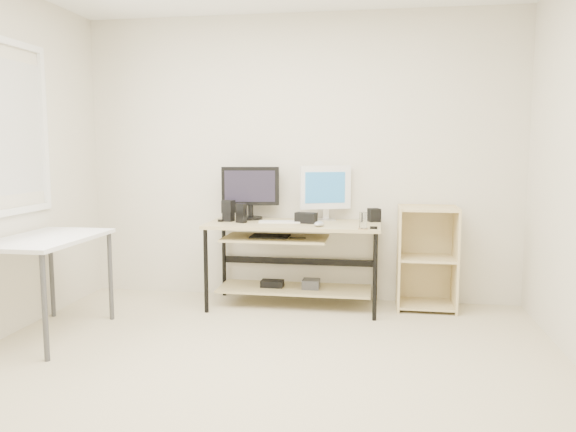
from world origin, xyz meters
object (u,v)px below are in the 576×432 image
(audio_controller, at_px, (241,213))
(shelf_unit, at_px, (426,257))
(side_table, at_px, (46,248))
(desk, at_px, (291,247))
(black_monitor, at_px, (250,189))
(white_imac, at_px, (325,189))

(audio_controller, bearing_deg, shelf_unit, 32.93)
(side_table, bearing_deg, shelf_unit, 23.33)
(desk, height_order, audio_controller, audio_controller)
(desk, height_order, shelf_unit, shelf_unit)
(black_monitor, height_order, white_imac, white_imac)
(black_monitor, bearing_deg, white_imac, -6.83)
(side_table, relative_size, audio_controller, 5.88)
(shelf_unit, xyz_separation_m, black_monitor, (-1.58, 0.03, 0.57))
(black_monitor, height_order, audio_controller, black_monitor)
(desk, bearing_deg, audio_controller, -170.47)
(desk, bearing_deg, white_imac, 35.76)
(desk, distance_m, shelf_unit, 1.19)
(white_imac, distance_m, audio_controller, 0.78)
(black_monitor, xyz_separation_m, white_imac, (0.68, 0.02, 0.01))
(desk, xyz_separation_m, audio_controller, (-0.42, -0.07, 0.30))
(desk, xyz_separation_m, side_table, (-1.65, -1.06, 0.13))
(shelf_unit, bearing_deg, white_imac, 177.25)
(desk, distance_m, side_table, 1.97)
(desk, bearing_deg, black_monitor, 155.10)
(white_imac, bearing_deg, audio_controller, 179.52)
(shelf_unit, relative_size, black_monitor, 1.72)
(side_table, relative_size, white_imac, 2.03)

